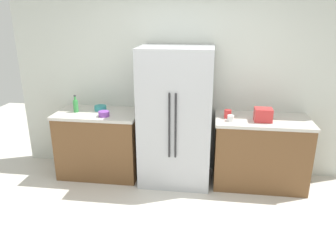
% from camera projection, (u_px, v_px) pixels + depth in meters
% --- Properties ---
extents(ground_plane, '(9.65, 9.65, 0.00)m').
position_uv_depth(ground_plane, '(164.00, 241.00, 3.32)').
color(ground_plane, beige).
extents(kitchen_back_panel, '(4.82, 0.10, 2.63)m').
position_uv_depth(kitchen_back_panel, '(182.00, 81.00, 4.54)').
color(kitchen_back_panel, silver).
rests_on(kitchen_back_panel, ground_plane).
extents(counter_left, '(1.14, 0.68, 0.93)m').
position_uv_depth(counter_left, '(100.00, 143.00, 4.60)').
color(counter_left, brown).
rests_on(counter_left, ground_plane).
extents(counter_right, '(1.22, 0.68, 0.93)m').
position_uv_depth(counter_right, '(260.00, 152.00, 4.32)').
color(counter_right, brown).
rests_on(counter_right, ground_plane).
extents(refrigerator, '(0.94, 0.73, 1.83)m').
position_uv_depth(refrigerator, '(176.00, 117.00, 4.28)').
color(refrigerator, '#B7BABF').
rests_on(refrigerator, ground_plane).
extents(toaster, '(0.22, 0.18, 0.17)m').
position_uv_depth(toaster, '(263.00, 115.00, 4.05)').
color(toaster, red).
rests_on(toaster, counter_right).
extents(bottle_a, '(0.07, 0.07, 0.24)m').
position_uv_depth(bottle_a, '(76.00, 106.00, 4.43)').
color(bottle_a, green).
rests_on(bottle_a, counter_left).
extents(cup_a, '(0.09, 0.09, 0.11)m').
position_uv_depth(cup_a, '(228.00, 114.00, 4.19)').
color(cup_a, red).
rests_on(cup_a, counter_right).
extents(cup_b, '(0.08, 0.08, 0.08)m').
position_uv_depth(cup_b, '(231.00, 118.00, 4.07)').
color(cup_b, white).
rests_on(cup_b, counter_right).
extents(bowl_a, '(0.17, 0.17, 0.07)m').
position_uv_depth(bowl_a, '(100.00, 108.00, 4.52)').
color(bowl_a, teal).
rests_on(bowl_a, counter_left).
extents(bowl_b, '(0.14, 0.14, 0.07)m').
position_uv_depth(bowl_b, '(104.00, 114.00, 4.26)').
color(bowl_b, purple).
rests_on(bowl_b, counter_left).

